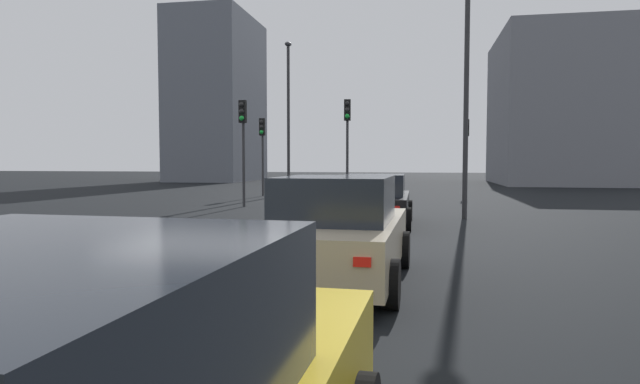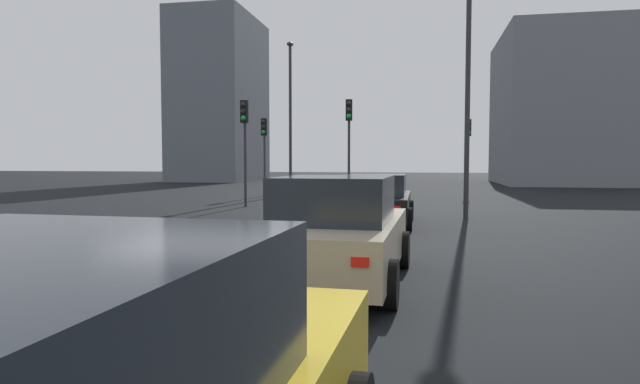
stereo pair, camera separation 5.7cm
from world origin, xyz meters
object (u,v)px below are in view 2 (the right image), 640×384
Objects in this scene: traffic_light_near_left at (244,131)px; car_black_left_lead at (376,200)px; traffic_light_far_left at (468,141)px; traffic_light_near_right at (264,140)px; street_lamp_kerbside at (290,106)px; street_lamp_far at (468,57)px; traffic_light_far_right at (349,129)px; car_beige_left_second at (337,232)px.

car_black_left_lead is at bearing 51.15° from traffic_light_near_left.
traffic_light_near_left is at bearing -44.51° from traffic_light_far_left.
street_lamp_kerbside is (1.74, -0.99, 1.92)m from traffic_light_near_right.
street_lamp_far is (-11.21, -8.61, 0.28)m from street_lamp_kerbside.
traffic_light_far_left is (3.01, -10.62, 0.02)m from traffic_light_near_right.
street_lamp_kerbside reaches higher than traffic_light_far_right.
traffic_light_near_left is (12.71, 5.81, 2.30)m from car_beige_left_second.
traffic_light_near_left is 13.44m from traffic_light_far_left.
traffic_light_far_left is 0.92× the size of traffic_light_far_right.
street_lamp_far is at bearing 73.98° from traffic_light_near_left.
car_black_left_lead is 8.09m from traffic_light_far_right.
traffic_light_near_right is 0.91× the size of traffic_light_far_right.
traffic_light_near_left is 8.47m from street_lamp_kerbside.
car_black_left_lead is at bearing 1.84° from car_beige_left_second.
car_black_left_lead is 0.53× the size of street_lamp_kerbside.
car_beige_left_second is at bearing -9.06° from traffic_light_far_left.
traffic_light_near_right is 13.66m from street_lamp_far.
street_lamp_kerbside is (8.28, 0.17, 1.78)m from traffic_light_near_left.
street_lamp_far is (9.78, -2.63, 4.36)m from car_beige_left_second.
traffic_light_near_left reaches higher than car_beige_left_second.
street_lamp_far is at bearing 35.61° from traffic_light_far_right.
traffic_light_far_right is 0.54× the size of street_lamp_kerbside.
street_lamp_kerbside is (5.98, 4.09, 1.65)m from traffic_light_far_right.
traffic_light_far_right is at bearing 13.49° from car_black_left_lead.
traffic_light_near_left is at bearing 12.02° from traffic_light_near_right.
street_lamp_kerbside is at bearing -82.28° from traffic_light_far_left.
traffic_light_near_right reaches higher than car_black_left_lead.
traffic_light_near_left reaches higher than traffic_light_near_right.
car_beige_left_second is 15.32m from traffic_light_far_right.
street_lamp_far reaches higher than street_lamp_kerbside.
street_lamp_kerbside is at bearing 152.47° from traffic_light_near_right.
car_beige_left_second is 14.16m from traffic_light_near_left.
street_lamp_far is at bearing -50.34° from car_black_left_lead.
traffic_light_far_right is at bearing -37.15° from traffic_light_far_left.
traffic_light_near_left is 0.48× the size of street_lamp_far.
street_lamp_kerbside reaches higher than traffic_light_far_left.
traffic_light_far_left is 9.90m from street_lamp_kerbside.
car_black_left_lead is 13.78m from traffic_light_near_right.
traffic_light_far_left is 0.46× the size of street_lamp_far.
street_lamp_far is (2.25, -2.68, 4.42)m from car_black_left_lead.
traffic_light_far_right is (-7.25, 5.54, 0.26)m from traffic_light_far_left.
traffic_light_far_left is at bearing 137.35° from traffic_light_far_right.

